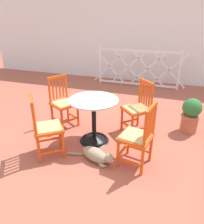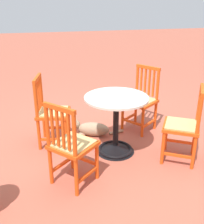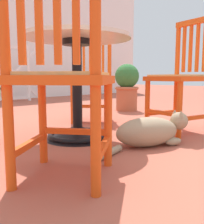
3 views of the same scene
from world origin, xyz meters
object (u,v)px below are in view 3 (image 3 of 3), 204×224
Objects in this scene: orange_chair_near_fence at (92,78)px; tabby_cat at (152,131)px; terracotta_planter at (127,86)px; orange_chair_tucked_in at (181,78)px; cafe_table at (77,100)px; orange_chair_by_planter at (62,79)px.

orange_chair_near_fence is 1.13m from tabby_cat.
orange_chair_near_fence is at bearing -161.89° from terracotta_planter.
tabby_cat is at bearing -134.17° from terracotta_planter.
tabby_cat is 1.82m from terracotta_planter.
orange_chair_tucked_in is 1.39m from terracotta_planter.
cafe_table is 0.80m from orange_chair_near_fence.
terracotta_planter is (1.48, 0.80, 0.04)m from cafe_table.
orange_chair_tucked_in is 0.64m from tabby_cat.
orange_chair_tucked_in is at bearing 7.10° from orange_chair_by_planter.
orange_chair_near_fence is 0.93m from terracotta_planter.
orange_chair_near_fence is at bearing 99.61° from orange_chair_tucked_in.
cafe_table is at bearing 114.07° from tabby_cat.
tabby_cat is 1.19× the size of terracotta_planter.
orange_chair_near_fence reaches higher than cafe_table.
orange_chair_tucked_in is 1.47× the size of terracotta_planter.
orange_chair_by_planter is 1.47× the size of terracotta_planter.
orange_chair_tucked_in is at bearing -121.40° from terracotta_planter.
cafe_table is 0.83× the size of orange_chair_by_planter.
tabby_cat is (-0.38, -1.01, -0.34)m from orange_chair_near_fence.
tabby_cat is (0.22, -0.50, -0.19)m from cafe_table.
orange_chair_near_fence is at bearing 40.30° from cafe_table.
cafe_table is at bearing -151.67° from terracotta_planter.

